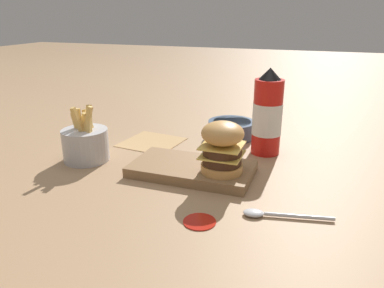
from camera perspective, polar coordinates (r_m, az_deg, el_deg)
name	(u,v)px	position (r m, az deg, el deg)	size (l,w,h in m)	color
ground_plane	(183,165)	(0.92, -1.46, -3.28)	(6.00, 6.00, 0.00)	#9E7A56
serving_board	(192,169)	(0.87, 0.00, -3.84)	(0.28, 0.15, 0.02)	olive
burger	(222,147)	(0.81, 4.64, -0.43)	(0.09, 0.09, 0.11)	tan
ketchup_bottle	(267,115)	(0.99, 11.40, 4.30)	(0.08, 0.08, 0.23)	red
fries_basket	(86,144)	(0.97, -15.91, 0.04)	(0.11, 0.11, 0.14)	#B7B7BC
side_bowl	(231,129)	(1.12, 6.03, 2.33)	(0.14, 0.14, 0.05)	#384C66
spoon	(269,214)	(0.71, 11.68, -10.41)	(0.16, 0.05, 0.01)	silver
ketchup_puddle	(200,221)	(0.68, 1.17, -11.68)	(0.06, 0.06, 0.00)	#B21E14
parchment_square	(152,142)	(1.08, -6.15, 0.31)	(0.17, 0.17, 0.00)	tan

